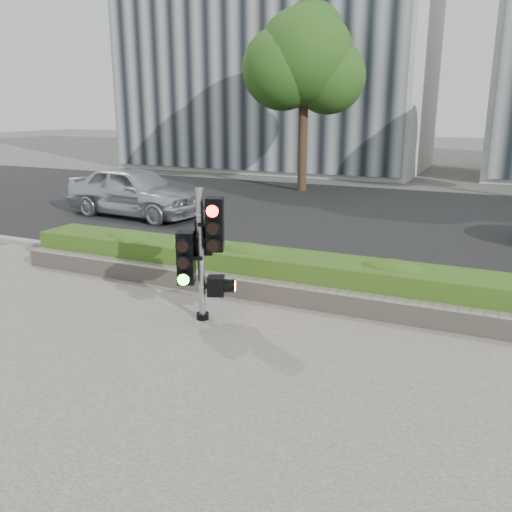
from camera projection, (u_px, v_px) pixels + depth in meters
name	position (u px, v px, depth m)	size (l,w,h in m)	color
ground	(248.00, 349.00, 7.70)	(120.00, 120.00, 0.00)	#51514C
sidewalk	(143.00, 444.00, 5.51)	(16.00, 11.00, 0.03)	#9E9389
road	(390.00, 220.00, 16.45)	(60.00, 13.00, 0.02)	black
curb	(319.00, 282.00, 10.44)	(60.00, 0.25, 0.12)	gray
stone_wall	(296.00, 295.00, 9.31)	(12.00, 0.32, 0.34)	gray
hedge	(309.00, 275.00, 9.83)	(12.00, 1.00, 0.68)	#5D922C
building_left	(281.00, 28.00, 29.47)	(16.00, 9.00, 15.00)	#B7B7B2
tree_left	(305.00, 61.00, 20.93)	(4.61, 4.03, 7.34)	black
traffic_signal	(203.00, 248.00, 8.44)	(0.77, 0.68, 2.12)	black
car_silver	(135.00, 191.00, 16.80)	(1.84, 4.58, 1.56)	silver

